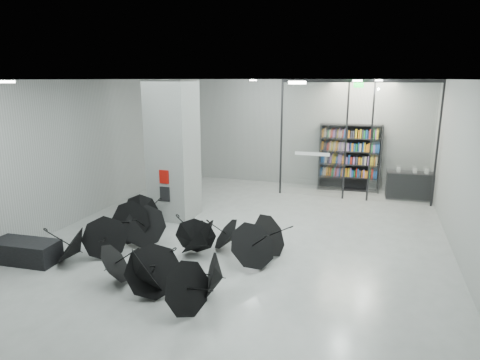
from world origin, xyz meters
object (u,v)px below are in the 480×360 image
(bench, at_px, (25,251))
(column, at_px, (173,150))
(bookshelf, at_px, (349,158))
(shop_counter, at_px, (410,186))
(umbrella_cluster, at_px, (169,247))

(bench, bearing_deg, column, 61.72)
(column, bearing_deg, bench, -113.96)
(bookshelf, bearing_deg, bench, -131.95)
(bookshelf, distance_m, shop_counter, 2.30)
(column, relative_size, umbrella_cluster, 0.76)
(bench, distance_m, shop_counter, 11.80)
(column, relative_size, bench, 2.61)
(column, xyz_separation_m, shop_counter, (6.78, 4.18, -1.54))
(shop_counter, bearing_deg, column, -150.53)
(bookshelf, xyz_separation_m, umbrella_cluster, (-3.38, -7.64, -0.89))
(shop_counter, bearing_deg, bookshelf, 162.67)
(bench, bearing_deg, shop_counter, 39.33)
(bookshelf, bearing_deg, shop_counter, -20.58)
(umbrella_cluster, bearing_deg, column, 114.23)
(column, height_order, umbrella_cluster, column)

